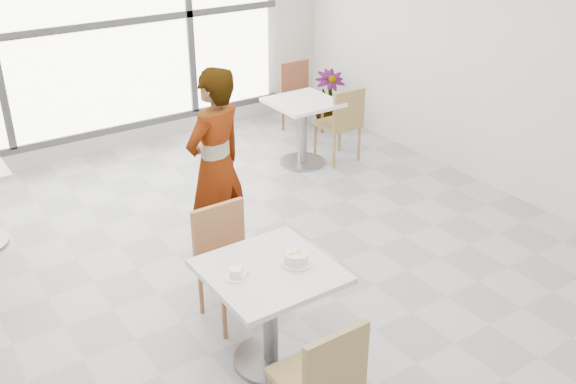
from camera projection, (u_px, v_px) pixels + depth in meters
floor at (267, 289)px, 5.24m from camera, size 7.00×7.00×0.00m
wall_back at (95, 24)px, 7.17m from camera, size 6.00×0.00×6.00m
wall_right at (536, 52)px, 6.08m from camera, size 0.00×7.00×7.00m
window at (97, 25)px, 7.12m from camera, size 4.60×0.07×2.52m
main_table at (270, 298)px, 4.25m from camera, size 0.80×0.80×0.75m
chair_near at (323, 377)px, 3.63m from camera, size 0.42×0.42×0.87m
chair_far at (227, 255)px, 4.77m from camera, size 0.42×0.42×0.87m
oatmeal_bowl at (296, 258)px, 4.19m from camera, size 0.21×0.21×0.09m
coffee_cup at (236, 274)px, 4.05m from camera, size 0.16×0.13×0.07m
person at (216, 166)px, 5.37m from camera, size 0.70×0.57×1.67m
bg_table_right at (303, 123)px, 7.26m from camera, size 0.70×0.70×0.75m
bg_chair_right_near at (342, 120)px, 7.31m from camera, size 0.42×0.42×0.87m
bg_chair_right_far at (299, 92)px, 8.22m from camera, size 0.42×0.42×0.87m
plant_right at (329, 98)px, 8.47m from camera, size 0.49×0.49×0.71m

